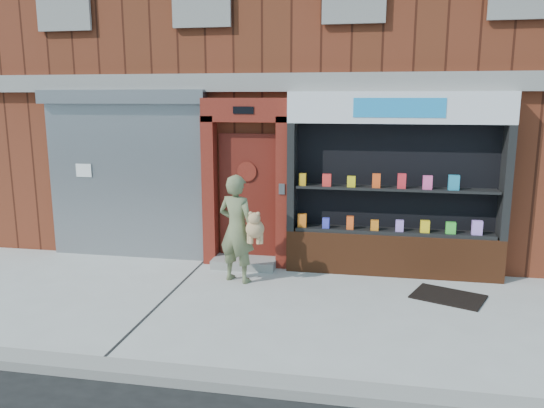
# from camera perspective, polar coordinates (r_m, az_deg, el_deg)

# --- Properties ---
(ground) EXTENTS (80.00, 80.00, 0.00)m
(ground) POSITION_cam_1_polar(r_m,az_deg,el_deg) (7.62, -0.41, -11.00)
(ground) COLOR #9E9E99
(ground) RESTS_ON ground
(curb) EXTENTS (60.00, 0.30, 0.12)m
(curb) POSITION_cam_1_polar(r_m,az_deg,el_deg) (5.71, -4.77, -18.48)
(curb) COLOR gray
(curb) RESTS_ON ground
(building) EXTENTS (12.00, 8.16, 8.00)m
(building) POSITION_cam_1_polar(r_m,az_deg,el_deg) (13.03, 4.83, 16.14)
(building) COLOR #612616
(building) RESTS_ON ground
(shutter_bay) EXTENTS (3.10, 0.30, 3.04)m
(shutter_bay) POSITION_cam_1_polar(r_m,az_deg,el_deg) (9.93, -15.49, 4.11)
(shutter_bay) COLOR gray
(shutter_bay) RESTS_ON ground
(red_door_bay) EXTENTS (1.52, 0.58, 2.90)m
(red_door_bay) POSITION_cam_1_polar(r_m,az_deg,el_deg) (9.14, -2.80, 2.26)
(red_door_bay) COLOR #621910
(red_door_bay) RESTS_ON ground
(pharmacy_bay) EXTENTS (3.50, 0.41, 3.00)m
(pharmacy_bay) POSITION_cam_1_polar(r_m,az_deg,el_deg) (8.87, 13.03, 1.15)
(pharmacy_bay) COLOR brown
(pharmacy_bay) RESTS_ON ground
(woman) EXTENTS (0.84, 0.59, 1.73)m
(woman) POSITION_cam_1_polar(r_m,az_deg,el_deg) (8.39, -3.68, -2.65)
(woman) COLOR #656E48
(woman) RESTS_ON ground
(doormat) EXTENTS (1.18, 1.01, 0.02)m
(doormat) POSITION_cam_1_polar(r_m,az_deg,el_deg) (8.37, 18.43, -9.43)
(doormat) COLOR black
(doormat) RESTS_ON ground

